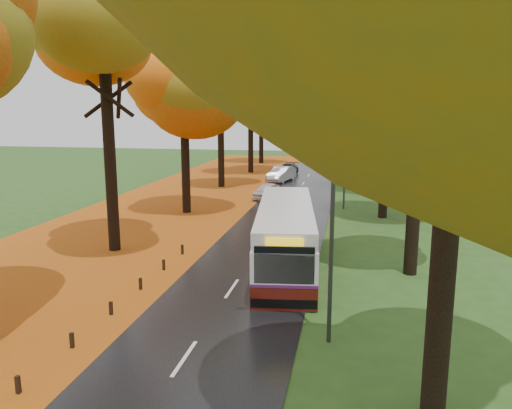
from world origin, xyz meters
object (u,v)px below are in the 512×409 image
(streetlamp_mid, at_px, (342,146))
(bus, at_px, (285,234))
(streetlamp_far, at_px, (347,132))
(car_white, at_px, (267,191))
(car_silver, at_px, (281,174))
(streetlamp_near, at_px, (324,198))
(car_dark, at_px, (288,169))

(streetlamp_mid, relative_size, bus, 0.71)
(streetlamp_far, bearing_deg, car_white, -107.69)
(streetlamp_far, distance_m, car_silver, 11.81)
(car_white, distance_m, car_silver, 9.91)
(streetlamp_near, xyz_separation_m, streetlamp_mid, (0.00, 22.00, 0.00))
(streetlamp_mid, distance_m, car_silver, 14.80)
(streetlamp_far, bearing_deg, car_dark, -148.07)
(bus, bearing_deg, streetlamp_far, 79.38)
(streetlamp_mid, relative_size, car_white, 2.15)
(car_white, bearing_deg, car_dark, 99.91)
(car_white, height_order, car_silver, car_silver)
(streetlamp_mid, bearing_deg, car_silver, 116.17)
(streetlamp_near, distance_m, car_dark, 40.77)
(bus, xyz_separation_m, car_dark, (-4.11, 32.54, -0.91))
(streetlamp_mid, bearing_deg, car_dark, 109.21)
(streetlamp_near, distance_m, streetlamp_far, 44.00)
(car_silver, relative_size, car_dark, 1.06)
(car_silver, bearing_deg, streetlamp_mid, -49.22)
(streetlamp_far, distance_m, bus, 36.66)
(streetlamp_near, height_order, streetlamp_far, same)
(car_white, bearing_deg, car_silver, 100.32)
(streetlamp_near, bearing_deg, car_dark, 98.93)
(streetlamp_near, xyz_separation_m, car_white, (-6.09, 24.90, -4.04))
(streetlamp_far, height_order, car_white, streetlamp_far)
(streetlamp_mid, relative_size, car_dark, 1.86)
(bus, bearing_deg, car_dark, 90.01)
(streetlamp_far, xyz_separation_m, car_white, (-6.09, -19.10, -4.04))
(streetlamp_near, relative_size, car_dark, 1.86)
(bus, bearing_deg, streetlamp_mid, 74.20)
(streetlamp_mid, bearing_deg, streetlamp_far, 90.00)
(streetlamp_mid, bearing_deg, bus, -98.61)
(bus, relative_size, car_silver, 2.48)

